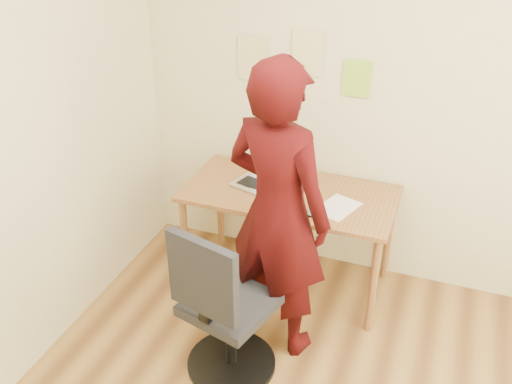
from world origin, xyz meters
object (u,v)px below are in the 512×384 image
at_px(office_chair, 223,316).
at_px(person, 278,213).
at_px(laptop, 263,177).
at_px(phone, 312,212).
at_px(desk, 289,203).

bearing_deg(office_chair, person, 81.09).
height_order(laptop, phone, laptop).
xyz_separation_m(desk, phone, (0.21, -0.21, 0.09)).
height_order(phone, person, person).
bearing_deg(laptop, person, -46.61).
xyz_separation_m(laptop, office_chair, (0.13, -1.01, -0.36)).
distance_m(phone, person, 0.40).
bearing_deg(laptop, desk, 3.67).
bearing_deg(phone, person, -99.95).
xyz_separation_m(phone, person, (-0.11, -0.34, 0.17)).
distance_m(desk, laptop, 0.25).
bearing_deg(office_chair, desk, 99.96).
relative_size(office_chair, person, 0.56).
height_order(desk, laptop, laptop).
xyz_separation_m(desk, laptop, (-0.20, 0.05, 0.14)).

